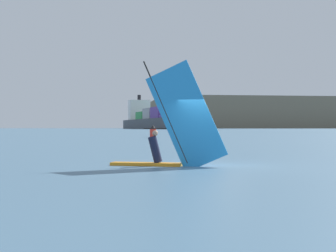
% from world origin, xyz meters
% --- Properties ---
extents(ground_plane, '(4000.00, 4000.00, 0.00)m').
position_xyz_m(ground_plane, '(0.00, 0.00, 0.00)').
color(ground_plane, '#476B84').
extents(windsurfer, '(4.39, 1.58, 4.22)m').
position_xyz_m(windsurfer, '(-1.60, 0.09, 1.14)').
color(windsurfer, orange).
rests_on(windsurfer, ground_plane).
extents(cargo_ship, '(73.75, 205.68, 38.98)m').
position_xyz_m(cargo_ship, '(12.67, 468.81, 8.93)').
color(cargo_ship, '#3F444C').
rests_on(cargo_ship, ground_plane).
extents(channel_buoy, '(0.93, 0.93, 1.86)m').
position_xyz_m(channel_buoy, '(-0.81, 53.29, 0.82)').
color(channel_buoy, red).
rests_on(channel_buoy, ground_plane).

